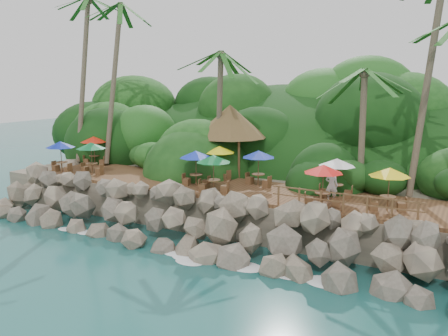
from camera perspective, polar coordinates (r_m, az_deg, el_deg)
The scene contains 12 objects.
ground at distance 23.69m, azimuth -7.11°, elevation -10.52°, with size 140.00×140.00×0.00m, color #19514F.
land_base at distance 37.02m, azimuth 7.46°, elevation -1.03°, with size 32.00×25.20×2.10m, color gray.
jungle_hill at distance 44.17m, azimuth 10.97°, elevation -0.60°, with size 44.80×28.00×15.40m, color #143811.
seawall at distance 24.86m, azimuth -4.46°, elevation -6.62°, with size 29.00×4.00×2.30m, color gray, non-canonical shape.
terrace at distance 27.89m, azimuth 0.00°, elevation -2.42°, with size 26.00×5.00×0.20m, color brown.
jungle_foliage at distance 36.34m, azimuth 6.84°, elevation -2.94°, with size 44.00×16.00×12.00m, color #143811, non-canonical shape.
foam_line at distance 23.90m, azimuth -6.68°, elevation -10.24°, with size 25.20×0.80×0.06m.
palms at distance 29.80m, azimuth 3.78°, elevation 17.96°, with size 31.63×6.69×13.65m.
palapa at distance 31.64m, azimuth 0.74°, elevation 5.74°, with size 4.97×4.97×4.60m.
dining_clusters at distance 27.85m, azimuth -2.31°, elevation 1.47°, with size 23.26×5.16×2.13m.
railing at distance 22.83m, azimuth 14.37°, elevation -3.94°, with size 7.20×0.10×1.00m.
waiter at distance 24.87m, azimuth 13.00°, elevation -2.05°, with size 0.63×0.41×1.73m, color white.
Camera 1 is at (13.04, -17.82, 8.58)m, focal length 37.46 mm.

